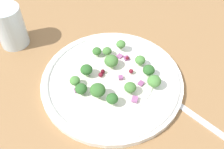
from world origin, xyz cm
name	(u,v)px	position (x,y,z in cm)	size (l,w,h in cm)	color
ground_plane	(125,81)	(0.00, 0.00, -1.00)	(180.00, 180.00, 2.00)	olive
plate	(112,80)	(-2.97, -0.87, 0.86)	(28.81, 28.81, 1.70)	white
dressing_pool	(112,79)	(-2.97, -0.87, 1.30)	(16.71, 16.71, 0.20)	white
broccoli_floret_0	(121,44)	(0.09, 7.09, 3.15)	(2.07, 2.07, 2.10)	#9EC684
broccoli_floret_1	(154,81)	(4.88, -3.78, 2.91)	(2.71, 2.71, 2.74)	#ADD18E
broccoli_floret_2	(98,90)	(-6.19, -5.13, 3.62)	(2.94, 2.94, 2.98)	#8EB77A
broccoli_floret_3	(75,81)	(-10.35, -1.67, 2.85)	(2.08, 2.08, 2.10)	#ADD18E
broccoli_floret_4	(111,61)	(-2.69, 2.49, 3.01)	(2.90, 2.90, 2.94)	#ADD18E
broccoli_floret_5	(86,70)	(-7.93, 0.68, 3.07)	(2.47, 2.47, 2.50)	#8EB77A
broccoli_floret_6	(149,70)	(4.51, -0.71, 2.75)	(2.42, 2.42, 2.45)	#8EB77A
broccoli_floret_7	(97,51)	(-5.38, 6.07, 2.66)	(2.00, 2.00, 2.02)	#ADD18E
broccoli_floret_8	(132,87)	(0.39, -4.78, 2.99)	(2.35, 2.35, 2.38)	#ADD18E
broccoli_floret_9	(81,89)	(-9.25, -3.69, 2.68)	(2.33, 2.33, 2.36)	#9EC684
broccoli_floret_10	(107,51)	(-3.19, 5.88, 2.63)	(2.03, 2.03, 2.05)	#9EC684
broccoli_floret_11	(140,60)	(3.33, 2.18, 2.81)	(2.18, 2.18, 2.21)	#9EC684
broccoli_floret_12	(112,99)	(-3.72, -7.02, 3.14)	(2.23, 2.23, 2.26)	#9EC684
cranberry_0	(101,75)	(-5.16, -0.10, 1.93)	(0.95, 0.95, 0.95)	maroon
cranberry_1	(103,71)	(-4.67, 0.78, 1.98)	(0.92, 0.92, 0.92)	#4C0A14
cranberry_2	(127,58)	(0.93, 3.93, 1.99)	(0.75, 0.75, 0.75)	maroon
cranberry_3	(114,58)	(-1.90, 4.35, 1.94)	(0.94, 0.94, 0.94)	maroon
cranberry_4	(131,71)	(1.08, 0.12, 2.12)	(0.94, 0.94, 0.94)	maroon
onion_bit_0	(141,83)	(2.56, -2.99, 1.69)	(1.13, 1.01, 0.35)	#934C84
onion_bit_1	(78,90)	(-9.94, -3.07, 1.72)	(1.37, 0.81, 0.58)	#934C84
onion_bit_2	(135,99)	(0.58, -6.79, 1.93)	(1.11, 1.29, 0.47)	#A35B93
onion_bit_3	(127,58)	(0.85, 4.25, 1.61)	(1.31, 1.10, 0.41)	#934C84
onion_bit_4	(120,56)	(-0.56, 5.04, 1.53)	(1.08, 1.17, 0.57)	#A35B93
onion_bit_5	(121,77)	(-1.23, -1.15, 1.86)	(0.87, 0.91, 0.52)	#934C84
fork	(198,118)	(11.76, -11.33, 0.25)	(12.95, 15.71, 0.50)	silver
water_glass	(10,27)	(-23.98, 14.19, 4.80)	(6.49, 6.49, 9.60)	silver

